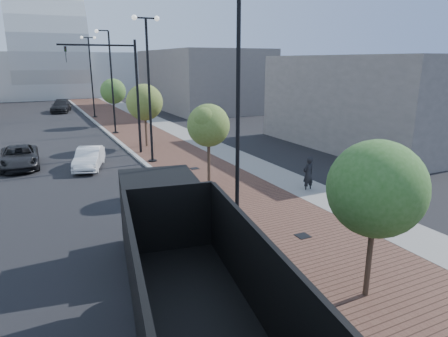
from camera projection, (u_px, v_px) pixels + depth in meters
name	position (u px, v px, depth m)	size (l,w,h in m)	color
sidewalk	(131.00, 123.00, 43.46)	(7.00, 140.00, 0.12)	#4C2D23
concrete_strip	(155.00, 121.00, 44.61)	(2.40, 140.00, 0.13)	slate
curb	(98.00, 125.00, 41.97)	(0.30, 140.00, 0.14)	gray
dump_truck	(177.00, 265.00, 10.51)	(4.54, 13.55, 3.36)	black
white_sedan	(89.00, 158.00, 25.16)	(1.41, 4.05, 1.33)	silver
dark_car_mid	(19.00, 157.00, 25.37)	(2.26, 4.91, 1.36)	black
dark_car_far	(61.00, 106.00, 52.56)	(2.16, 5.32, 1.54)	black
pedestrian	(308.00, 174.00, 20.60)	(0.68, 0.45, 1.88)	black
streetlight_1	(235.00, 123.00, 15.08)	(1.44, 0.56, 9.21)	black
streetlight_2	(149.00, 90.00, 25.39)	(1.72, 0.56, 9.28)	black
streetlight_3	(111.00, 87.00, 35.86)	(1.44, 0.56, 9.21)	black
streetlight_4	(91.00, 76.00, 46.17)	(1.72, 0.56, 9.28)	black
traffic_mast	(124.00, 85.00, 27.56)	(5.09, 0.20, 8.00)	black
tree_0	(377.00, 189.00, 10.67)	(2.64, 2.64, 4.64)	#382619
tree_1	(209.00, 126.00, 20.16)	(2.24, 2.17, 4.54)	#382619
tree_2	(145.00, 102.00, 30.53)	(2.78, 2.78, 4.92)	#382619
tree_3	(113.00, 91.00, 40.91)	(2.59, 2.57, 4.85)	#382619
convention_center	(47.00, 64.00, 78.51)	(50.00, 30.00, 50.00)	#AAB1B4
commercial_block_ne	(200.00, 80.00, 56.41)	(12.00, 22.00, 8.00)	#665E5B
commercial_block_e	(372.00, 101.00, 31.43)	(10.00, 16.00, 7.00)	#615A57
utility_cover_1	(303.00, 236.00, 15.27)	(0.50, 0.50, 0.02)	black
utility_cover_2	(195.00, 168.00, 24.79)	(0.50, 0.50, 0.02)	black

